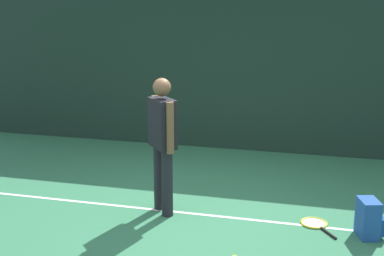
{
  "coord_description": "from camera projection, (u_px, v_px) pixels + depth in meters",
  "views": [
    {
      "loc": [
        1.65,
        -5.91,
        2.64
      ],
      "look_at": [
        0.0,
        0.4,
        1.0
      ],
      "focal_mm": 49.15,
      "sensor_mm": 36.0,
      "label": 1
    }
  ],
  "objects": [
    {
      "name": "back_fence",
      "position": [
        230.0,
        67.0,
        9.06
      ],
      "size": [
        10.0,
        0.1,
        2.9
      ],
      "primitive_type": "cube",
      "color": "#192D23",
      "rests_on": "ground"
    },
    {
      "name": "ground_plane",
      "position": [
        184.0,
        213.0,
        6.6
      ],
      "size": [
        12.0,
        12.0,
        0.0
      ],
      "primitive_type": "plane",
      "color": "#2D6B47"
    },
    {
      "name": "tennis_player",
      "position": [
        163.0,
        138.0,
        6.39
      ],
      "size": [
        0.43,
        0.44,
        1.7
      ],
      "rotation": [
        0.0,
        0.0,
        2.3
      ],
      "color": "black",
      "rests_on": "ground"
    },
    {
      "name": "backpack",
      "position": [
        369.0,
        219.0,
        5.89
      ],
      "size": [
        0.34,
        0.34,
        0.44
      ],
      "rotation": [
        0.0,
        0.0,
        1.86
      ],
      "color": "#1E478C",
      "rests_on": "ground"
    },
    {
      "name": "court_line",
      "position": [
        184.0,
        213.0,
        6.59
      ],
      "size": [
        9.0,
        0.05,
        0.0
      ],
      "primitive_type": "cube",
      "color": "white",
      "rests_on": "ground"
    },
    {
      "name": "tennis_racket",
      "position": [
        315.0,
        224.0,
        6.24
      ],
      "size": [
        0.49,
        0.61,
        0.03
      ],
      "rotation": [
        0.0,
        0.0,
        2.17
      ],
      "color": "black",
      "rests_on": "ground"
    }
  ]
}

